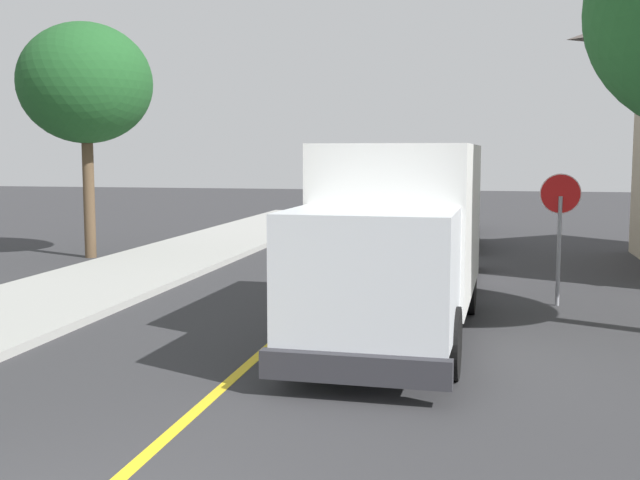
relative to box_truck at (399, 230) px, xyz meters
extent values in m
cube|color=gold|center=(-1.91, 1.79, -1.76)|extent=(0.16, 56.00, 0.01)
cube|color=silver|center=(0.02, 0.73, 0.13)|extent=(2.55, 5.07, 2.60)
cube|color=silver|center=(-0.08, -2.76, -0.32)|extent=(2.34, 2.07, 1.70)
cube|color=#1E2D3D|center=(-0.11, -3.66, 0.06)|extent=(2.04, 0.14, 0.75)
cube|color=#2D2D33|center=(-0.12, -3.84, -1.35)|extent=(2.40, 0.27, 0.36)
cylinder|color=black|center=(0.97, -2.60, -1.27)|extent=(0.33, 1.01, 1.00)
cylinder|color=black|center=(-1.13, -2.53, -1.27)|extent=(0.33, 1.01, 1.00)
cylinder|color=black|center=(1.11, 1.95, -1.27)|extent=(0.33, 1.01, 1.00)
cylinder|color=black|center=(-0.99, 2.01, -1.27)|extent=(0.33, 1.01, 1.00)
cube|color=#B7B7BC|center=(0.30, 6.06, -1.12)|extent=(1.94, 4.45, 0.76)
cube|color=#1E2D3D|center=(0.30, 6.21, -0.42)|extent=(1.64, 1.85, 0.64)
cylinder|color=black|center=(1.04, 4.63, -1.45)|extent=(0.24, 0.65, 0.64)
cylinder|color=black|center=(-0.54, 4.68, -1.45)|extent=(0.24, 0.65, 0.64)
cylinder|color=black|center=(1.13, 7.44, -1.45)|extent=(0.24, 0.65, 0.64)
cylinder|color=black|center=(-0.45, 7.49, -1.45)|extent=(0.24, 0.65, 0.64)
cube|color=#4C564C|center=(0.17, 12.80, -1.12)|extent=(1.98, 4.47, 0.76)
cube|color=#1E2D3D|center=(0.17, 12.95, -0.42)|extent=(1.66, 1.86, 0.64)
cylinder|color=black|center=(1.02, 11.43, -1.45)|extent=(0.25, 0.65, 0.64)
cylinder|color=black|center=(-0.56, 11.36, -1.45)|extent=(0.25, 0.65, 0.64)
cylinder|color=black|center=(0.90, 14.24, -1.45)|extent=(0.25, 0.65, 0.64)
cylinder|color=black|center=(-0.67, 14.18, -1.45)|extent=(0.25, 0.65, 0.64)
cube|color=black|center=(-0.15, 18.46, -1.12)|extent=(2.02, 4.48, 0.76)
cube|color=#1E2D3D|center=(-0.15, 18.61, -0.42)|extent=(1.67, 1.88, 0.64)
cylinder|color=black|center=(0.71, 17.09, -1.45)|extent=(0.25, 0.65, 0.64)
cylinder|color=black|center=(-0.86, 17.01, -1.45)|extent=(0.25, 0.65, 0.64)
cylinder|color=black|center=(0.57, 19.90, -1.45)|extent=(0.25, 0.65, 0.64)
cylinder|color=black|center=(-1.00, 19.82, -1.45)|extent=(0.25, 0.65, 0.64)
cylinder|color=gray|center=(2.86, 3.13, -0.67)|extent=(0.08, 0.08, 2.20)
cylinder|color=red|center=(2.86, 3.16, 0.48)|extent=(0.76, 0.03, 0.76)
cylinder|color=white|center=(2.86, 3.18, 0.48)|extent=(0.80, 0.02, 0.80)
cylinder|color=brown|center=(-9.91, 7.96, -0.06)|extent=(0.33, 0.33, 3.42)
ellipsoid|color=#1E5123|center=(-9.91, 7.96, 3.28)|extent=(3.81, 3.81, 3.43)
camera|label=1|loc=(1.43, -13.24, 1.30)|focal=44.59mm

